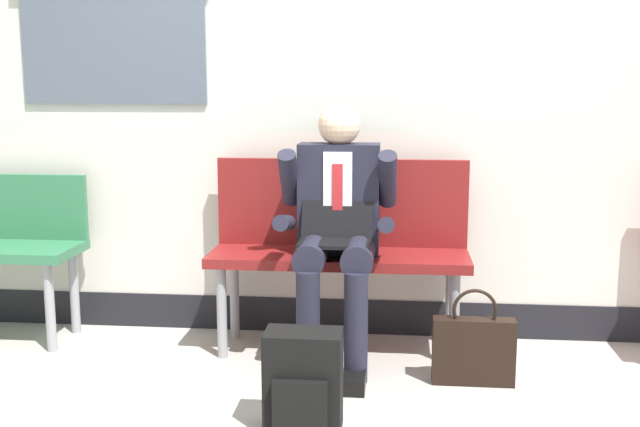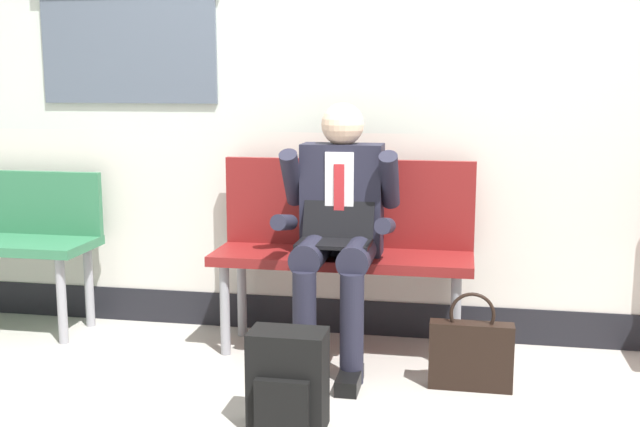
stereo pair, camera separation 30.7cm
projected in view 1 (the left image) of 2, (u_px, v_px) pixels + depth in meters
ground_plane at (303, 368)px, 3.70m from camera, size 18.00×18.00×0.00m
station_wall at (314, 41)px, 4.03m from camera, size 6.18×0.17×3.18m
bench_with_person at (340, 238)px, 3.92m from camera, size 1.30×0.42×0.97m
person_seated at (337, 225)px, 3.70m from camera, size 0.57×0.70×1.27m
backpack at (303, 382)px, 3.01m from camera, size 0.30×0.22×0.40m
handbag at (474, 349)px, 3.49m from camera, size 0.37×0.09×0.45m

